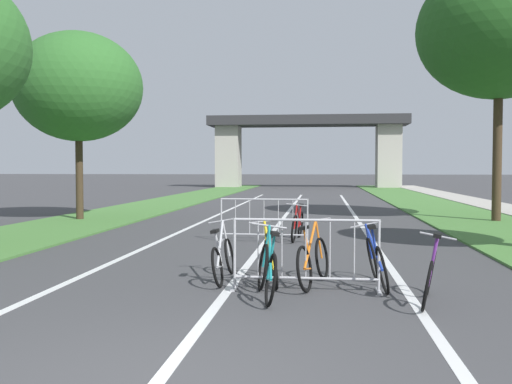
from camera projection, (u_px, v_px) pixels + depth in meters
name	position (u px, v px, depth m)	size (l,w,h in m)	color
grass_verge_left	(166.00, 203.00, 28.38)	(3.47, 57.23, 0.05)	#477A38
grass_verge_right	(429.00, 205.00, 26.89)	(3.47, 57.23, 0.05)	#477A38
sidewalk_path_right	(489.00, 205.00, 26.57)	(2.06, 57.23, 0.08)	#ADA89E
lane_stripe_center	(285.00, 216.00, 20.83)	(0.14, 33.11, 0.01)	silver
lane_stripe_right_lane	(356.00, 217.00, 20.53)	(0.14, 33.11, 0.01)	silver
lane_stripe_left_lane	(216.00, 215.00, 21.13)	(0.14, 33.11, 0.01)	silver
overpass_bridge	(307.00, 139.00, 51.15)	(17.82, 3.90, 6.44)	#2D2D30
tree_left_cypress_far	(78.00, 87.00, 19.02)	(4.30, 4.30, 6.34)	#3D2D1E
tree_right_maple_mid	(500.00, 30.00, 18.31)	(5.29, 5.29, 8.52)	#3D2D1E
crowd_barrier_nearest	(306.00, 255.00, 8.20)	(2.15, 0.45, 1.05)	#ADADB2
crowd_barrier_second	(264.00, 221.00, 13.58)	(2.16, 0.48, 1.05)	#ADADB2
bicycle_red_0	(298.00, 225.00, 13.94)	(0.50, 1.77, 0.94)	black
bicycle_teal_1	(267.00, 270.00, 7.73)	(0.50, 1.66, 1.00)	black
bicycle_orange_2	(313.00, 261.00, 8.56)	(0.55, 1.70, 1.00)	black
bicycle_purple_3	(430.00, 276.00, 7.42)	(0.68, 1.60, 0.96)	black
bicycle_silver_4	(223.00, 258.00, 8.94)	(0.48, 1.71, 0.96)	black
bicycle_blue_5	(376.00, 261.00, 8.43)	(0.51, 1.72, 0.97)	black
bicycle_yellow_6	(271.00, 261.00, 8.75)	(0.60, 1.60, 0.96)	black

